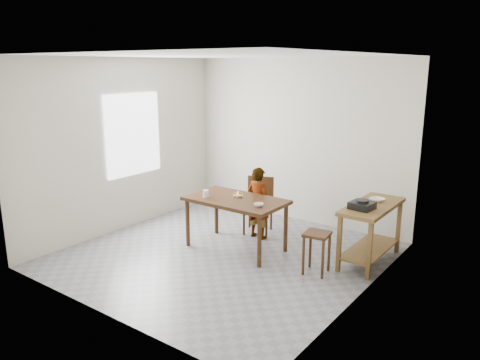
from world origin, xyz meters
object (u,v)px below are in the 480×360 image
Objects in this scene: child at (258,203)px; dining_chair at (258,206)px; prep_counter at (370,233)px; stool at (316,253)px; dining_table at (236,224)px.

dining_chair is at bearing -51.70° from child.
prep_counter is at bearing -22.62° from dining_chair.
stool is at bearing -49.98° from dining_chair.
dining_table is at bearing -100.98° from dining_chair.
child is at bearing -175.35° from prep_counter.
child is 1.28× the size of dining_chair.
dining_chair is at bearing 178.36° from prep_counter.
prep_counter is at bearing -173.33° from child.
stool is (-0.41, -0.75, -0.13)m from prep_counter.
child is (0.01, 0.56, 0.18)m from dining_table.
dining_chair is (-1.85, 0.05, 0.03)m from prep_counter.
dining_chair reaches higher than dining_table.
child is 0.27m from dining_chair.
child is at bearing -74.69° from dining_chair.
prep_counter is 1.39× the size of dining_chair.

